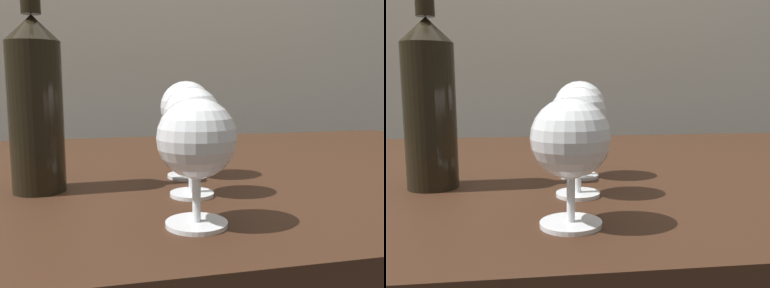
# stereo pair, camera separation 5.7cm
# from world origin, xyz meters

# --- Properties ---
(dining_table) EXTENTS (1.53, 0.87, 0.74)m
(dining_table) POSITION_xyz_m (0.00, 0.00, 0.66)
(dining_table) COLOR #382114
(dining_table) RESTS_ON ground_plane
(wine_glass_white) EXTENTS (0.08, 0.08, 0.14)m
(wine_glass_white) POSITION_xyz_m (-0.01, -0.32, 0.84)
(wine_glass_white) COLOR white
(wine_glass_white) RESTS_ON dining_table
(wine_glass_cabernet) EXTENTS (0.08, 0.08, 0.15)m
(wine_glass_cabernet) POSITION_xyz_m (0.02, -0.20, 0.85)
(wine_glass_cabernet) COLOR white
(wine_glass_cabernet) RESTS_ON dining_table
(wine_glass_pinot) EXTENTS (0.08, 0.08, 0.15)m
(wine_glass_pinot) POSITION_xyz_m (0.03, -0.09, 0.85)
(wine_glass_pinot) COLOR white
(wine_glass_pinot) RESTS_ON dining_table
(wine_bottle) EXTENTS (0.07, 0.07, 0.33)m
(wine_bottle) POSITION_xyz_m (-0.19, -0.13, 0.87)
(wine_bottle) COLOR black
(wine_bottle) RESTS_ON dining_table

